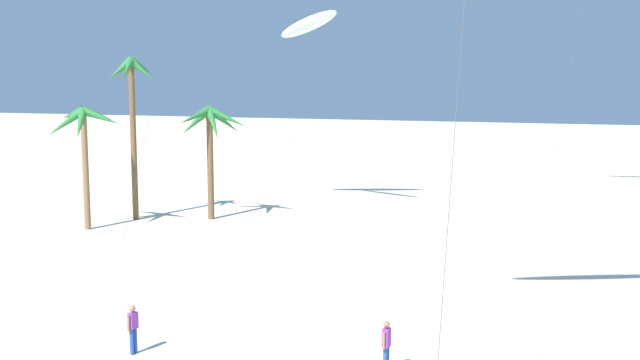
# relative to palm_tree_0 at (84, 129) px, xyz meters

# --- Properties ---
(palm_tree_0) EXTENTS (4.79, 4.57, 7.42)m
(palm_tree_0) POSITION_rel_palm_tree_0_xyz_m (0.00, 0.00, 0.00)
(palm_tree_0) COLOR olive
(palm_tree_0) RESTS_ON ground
(palm_tree_1) EXTENTS (3.04, 3.49, 10.34)m
(palm_tree_1) POSITION_rel_palm_tree_0_xyz_m (1.15, 3.64, 2.03)
(palm_tree_1) COLOR brown
(palm_tree_1) RESTS_ON ground
(palm_tree_2) EXTENTS (4.82, 4.70, 7.28)m
(palm_tree_2) POSITION_rel_palm_tree_0_xyz_m (5.74, 5.22, -0.22)
(palm_tree_2) COLOR brown
(palm_tree_2) RESTS_ON ground
(flying_kite_1) EXTENTS (5.45, 6.52, 13.55)m
(flying_kite_1) POSITION_rel_palm_tree_0_xyz_m (11.04, 8.86, 6.38)
(flying_kite_1) COLOR white
(flying_kite_1) RESTS_ON ground
(person_near_left) EXTENTS (0.25, 0.50, 1.71)m
(person_near_left) POSITION_rel_palm_tree_0_xyz_m (22.19, -16.93, -5.09)
(person_near_left) COLOR #284CA3
(person_near_left) RESTS_ON ground
(person_mid_field) EXTENTS (0.26, 0.50, 1.69)m
(person_mid_field) POSITION_rel_palm_tree_0_xyz_m (13.67, -17.80, -5.10)
(person_mid_field) COLOR #284CA3
(person_mid_field) RESTS_ON ground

